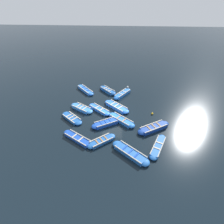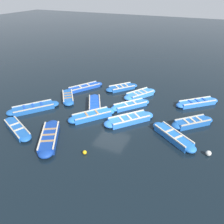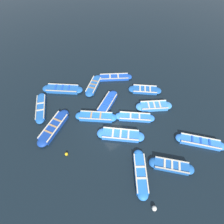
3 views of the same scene
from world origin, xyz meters
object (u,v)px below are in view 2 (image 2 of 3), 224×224
(boat_mid_row, at_px, (84,87))
(buoy_yellow_far, at_px, (85,152))
(boat_near_quay, at_px, (173,136))
(boat_tucked, at_px, (33,108))
(boat_outer_right, at_px, (68,97))
(boat_stern_in, at_px, (130,105))
(boat_drifting, at_px, (197,103))
(boat_inner_gap, at_px, (92,116))
(boat_broadside, at_px, (17,129))
(boat_outer_left, at_px, (140,94))
(buoy_orange_near, at_px, (208,153))
(boat_bow_out, at_px, (129,119))
(boat_centre, at_px, (49,137))
(boat_alongside, at_px, (192,123))
(boat_far_corner, at_px, (122,88))
(boat_end_of_row, at_px, (95,104))

(boat_mid_row, distance_m, buoy_yellow_far, 9.23)
(buoy_yellow_far, bearing_deg, boat_near_quay, 129.59)
(boat_tucked, height_order, boat_outer_right, boat_tucked)
(boat_stern_in, bearing_deg, boat_drifting, 118.81)
(boat_inner_gap, bearing_deg, boat_broadside, -47.17)
(boat_broadside, distance_m, boat_tucked, 2.79)
(boat_outer_left, distance_m, boat_mid_row, 5.30)
(buoy_orange_near, bearing_deg, boat_outer_left, -133.36)
(boat_near_quay, bearing_deg, boat_broadside, -70.36)
(boat_broadside, relative_size, boat_tucked, 0.97)
(boat_bow_out, distance_m, boat_inner_gap, 2.76)
(boat_centre, bearing_deg, boat_stern_in, 153.22)
(boat_mid_row, xyz_separation_m, boat_centre, (7.69, 2.05, 0.05))
(boat_stern_in, bearing_deg, boat_outer_left, 178.11)
(boat_near_quay, xyz_separation_m, buoy_yellow_far, (3.61, -4.37, -0.08))
(boat_broadside, distance_m, buoy_yellow_far, 5.37)
(boat_bow_out, relative_size, buoy_yellow_far, 14.35)
(boat_inner_gap, xyz_separation_m, buoy_orange_near, (0.77, 8.11, -0.04))
(boat_tucked, bearing_deg, boat_stern_in, 118.40)
(boat_outer_right, bearing_deg, boat_bow_out, 78.76)
(boat_tucked, distance_m, boat_centre, 4.42)
(boat_centre, bearing_deg, boat_near_quay, 115.65)
(boat_outer_left, xyz_separation_m, boat_alongside, (2.83, 4.78, 0.01))
(boat_far_corner, distance_m, boat_drifting, 6.79)
(boat_end_of_row, bearing_deg, boat_tucked, -57.53)
(boat_mid_row, relative_size, boat_inner_gap, 1.09)
(boat_mid_row, bearing_deg, buoy_yellow_far, 31.07)
(boat_outer_left, bearing_deg, boat_mid_row, -82.49)
(boat_end_of_row, distance_m, boat_inner_gap, 1.82)
(boat_stern_in, xyz_separation_m, boat_mid_row, (-1.51, -5.18, -0.01))
(boat_outer_left, distance_m, boat_alongside, 5.55)
(boat_end_of_row, bearing_deg, boat_outer_left, 139.86)
(boat_outer_right, xyz_separation_m, buoy_orange_near, (2.64, 11.52, -0.00))
(boat_mid_row, distance_m, buoy_orange_near, 12.36)
(boat_stern_in, bearing_deg, boat_tucked, -61.60)
(buoy_orange_near, bearing_deg, boat_outer_right, -102.90)
(boat_outer_left, height_order, buoy_yellow_far, boat_outer_left)
(boat_end_of_row, distance_m, boat_mid_row, 3.58)
(boat_tucked, bearing_deg, boat_outer_left, 130.64)
(boat_drifting, xyz_separation_m, boat_inner_gap, (5.40, -6.81, 0.01))
(boat_bow_out, bearing_deg, boat_outer_right, -101.24)
(boat_mid_row, relative_size, boat_drifting, 1.07)
(boat_far_corner, relative_size, boat_mid_row, 0.85)
(boat_bow_out, xyz_separation_m, boat_drifting, (-4.74, 4.14, -0.01))
(boat_far_corner, relative_size, buoy_orange_near, 9.50)
(boat_alongside, xyz_separation_m, boat_mid_row, (-2.13, -10.03, -0.05))
(boat_stern_in, relative_size, boat_tucked, 0.84)
(boat_far_corner, xyz_separation_m, boat_outer_right, (3.80, -3.44, 0.01))
(boat_tucked, xyz_separation_m, boat_centre, (2.55, 3.60, 0.02))
(boat_near_quay, bearing_deg, buoy_yellow_far, -50.41)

